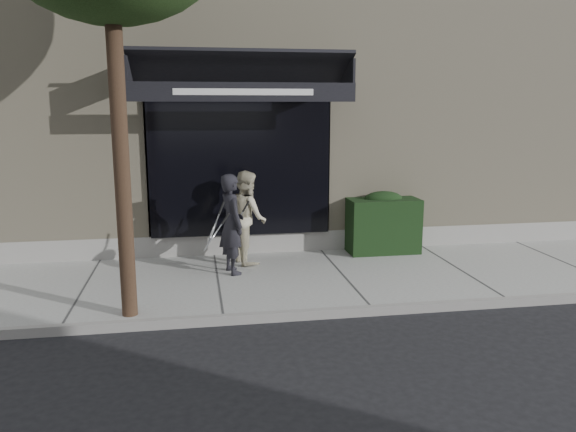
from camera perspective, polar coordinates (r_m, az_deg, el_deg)
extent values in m
plane|color=black|center=(9.23, 5.47, -6.55)|extent=(80.00, 80.00, 0.00)
cube|color=gray|center=(9.21, 5.48, -6.20)|extent=(20.00, 3.00, 0.12)
cube|color=gray|center=(7.81, 8.46, -9.45)|extent=(20.00, 0.10, 0.14)
cube|color=#BCAE8F|center=(13.68, 0.18, 10.97)|extent=(14.00, 7.00, 5.50)
cube|color=gray|center=(10.75, 3.16, -2.57)|extent=(14.02, 0.42, 0.50)
cube|color=black|center=(10.12, -4.91, 5.45)|extent=(3.20, 0.30, 2.60)
cube|color=gray|center=(10.26, -13.95, 5.24)|extent=(0.08, 0.40, 2.60)
cube|color=gray|center=(10.51, 3.79, 5.68)|extent=(0.08, 0.40, 2.60)
cube|color=gray|center=(10.22, -5.11, 13.03)|extent=(3.36, 0.40, 0.12)
cube|color=black|center=(9.54, -4.79, 14.73)|extent=(3.60, 1.03, 0.55)
cube|color=black|center=(9.02, -4.47, 12.46)|extent=(3.60, 0.05, 0.30)
cube|color=white|center=(8.99, -4.46, 12.46)|extent=(2.20, 0.01, 0.10)
cube|color=black|center=(9.55, -15.82, 13.87)|extent=(0.04, 1.00, 0.45)
cube|color=black|center=(9.85, 5.92, 14.13)|extent=(0.04, 1.00, 0.45)
cube|color=black|center=(10.55, 9.56, -0.92)|extent=(1.30, 0.70, 1.00)
ellipsoid|color=black|center=(10.45, 9.65, 1.76)|extent=(0.71, 0.38, 0.27)
cylinder|color=black|center=(7.25, -16.69, 7.51)|extent=(0.20, 0.20, 4.80)
imported|color=black|center=(9.06, -5.73, -0.81)|extent=(0.54, 0.68, 1.62)
torus|color=silver|center=(8.78, -7.72, -1.69)|extent=(0.19, 0.32, 0.29)
cylinder|color=silver|center=(8.78, -7.72, -1.69)|extent=(0.15, 0.28, 0.25)
cylinder|color=silver|center=(8.78, -7.72, -1.69)|extent=(0.18, 0.05, 0.09)
cylinder|color=black|center=(8.78, -7.72, -1.69)|extent=(0.20, 0.07, 0.10)
torus|color=silver|center=(8.73, -7.87, -2.51)|extent=(0.25, 0.33, 0.26)
cylinder|color=silver|center=(8.73, -7.87, -2.51)|extent=(0.20, 0.29, 0.23)
cylinder|color=silver|center=(8.73, -7.87, -2.51)|extent=(0.16, 0.05, 0.12)
cylinder|color=black|center=(8.73, -7.87, -2.51)|extent=(0.19, 0.07, 0.14)
imported|color=beige|center=(9.65, -4.19, -0.09)|extent=(0.78, 0.90, 1.60)
torus|color=silver|center=(9.33, -5.56, -1.25)|extent=(0.21, 0.32, 0.28)
cylinder|color=silver|center=(9.33, -5.56, -1.25)|extent=(0.17, 0.29, 0.24)
cylinder|color=silver|center=(9.33, -5.56, -1.25)|extent=(0.17, 0.04, 0.11)
cylinder|color=black|center=(9.33, -5.56, -1.25)|extent=(0.19, 0.06, 0.13)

